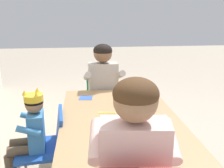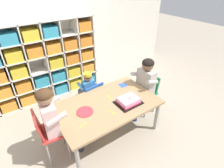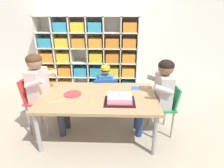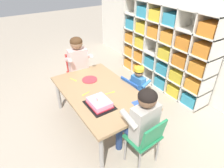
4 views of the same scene
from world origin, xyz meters
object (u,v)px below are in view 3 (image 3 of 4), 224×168
birthday_cake_on_tray (120,99)px  classroom_chair_guest_side (166,104)px  fork_scattered_mid_table (93,103)px  classroom_chair_blue (106,92)px  adult_helper_seated (43,85)px  fork_by_napkin (108,92)px  fork_beside_plate_stack (58,101)px  guest_at_table_side (159,90)px  activity_table (99,99)px  classroom_chair_adult_side (37,98)px  child_with_crown (105,82)px  paper_plate_stack (73,94)px

birthday_cake_on_tray → classroom_chair_guest_side: bearing=20.4°
classroom_chair_guest_side → fork_scattered_mid_table: classroom_chair_guest_side is taller
classroom_chair_blue → adult_helper_seated: size_ratio=0.56×
adult_helper_seated → fork_scattered_mid_table: bearing=-103.9°
fork_by_napkin → fork_scattered_mid_table: (-0.16, -0.30, 0.00)m
birthday_cake_on_tray → fork_scattered_mid_table: bearing=-173.3°
fork_beside_plate_stack → fork_by_napkin: bearing=-176.1°
guest_at_table_side → birthday_cake_on_tray: bearing=-70.4°
birthday_cake_on_tray → activity_table: bearing=148.8°
fork_beside_plate_stack → fork_scattered_mid_table: same height
fork_by_napkin → guest_at_table_side: bearing=94.7°
classroom_chair_adult_side → guest_at_table_side: guest_at_table_side is taller
child_with_crown → classroom_chair_guest_side: bearing=138.2°
classroom_chair_blue → child_with_crown: bearing=-90.5°
fork_scattered_mid_table → fork_by_napkin: bearing=-44.3°
classroom_chair_blue → classroom_chair_adult_side: classroom_chair_adult_side is taller
activity_table → classroom_chair_blue: 0.59m
classroom_chair_blue → fork_scattered_mid_table: size_ratio=4.93×
paper_plate_stack → adult_helper_seated: bearing=176.2°
birthday_cake_on_tray → paper_plate_stack: bearing=163.4°
classroom_chair_adult_side → birthday_cake_on_tray: classroom_chair_adult_side is taller
classroom_chair_blue → guest_at_table_side: 0.91m
paper_plate_stack → fork_by_napkin: paper_plate_stack is taller
guest_at_table_side → paper_plate_stack: bearing=-92.1°
guest_at_table_side → birthday_cake_on_tray: guest_at_table_side is taller
guest_at_table_side → fork_scattered_mid_table: 0.85m
child_with_crown → adult_helper_seated: 1.00m
child_with_crown → activity_table: bearing=80.6°
classroom_chair_blue → fork_by_napkin: bearing=91.6°
classroom_chair_adult_side → fork_by_napkin: size_ratio=5.51×
fork_beside_plate_stack → fork_scattered_mid_table: (0.42, -0.02, 0.00)m
activity_table → paper_plate_stack: (-0.34, 0.02, 0.06)m
adult_helper_seated → classroom_chair_guest_side: 1.62m
fork_beside_plate_stack → fork_by_napkin: 0.64m
classroom_chair_guest_side → fork_by_napkin: bearing=-96.5°
child_with_crown → birthday_cake_on_tray: bearing=99.2°
fork_by_napkin → fork_beside_plate_stack: bearing=-56.3°
classroom_chair_adult_side → fork_by_napkin: classroom_chair_adult_side is taller
guest_at_table_side → fork_scattered_mid_table: size_ratio=8.23×
child_with_crown → fork_by_napkin: (0.07, -0.57, 0.08)m
classroom_chair_blue → paper_plate_stack: size_ratio=2.75×
adult_helper_seated → fork_by_napkin: (0.83, 0.05, -0.11)m
classroom_chair_blue → guest_at_table_side: guest_at_table_side is taller
adult_helper_seated → paper_plate_stack: bearing=-87.8°
child_with_crown → classroom_chair_blue: bearing=89.5°
child_with_crown → guest_at_table_side: 0.96m
classroom_chair_blue → fork_beside_plate_stack: 0.92m
paper_plate_stack → fork_beside_plate_stack: 0.23m
fork_beside_plate_stack → fork_scattered_mid_table: 0.42m
classroom_chair_blue → paper_plate_stack: (-0.39, -0.54, 0.22)m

